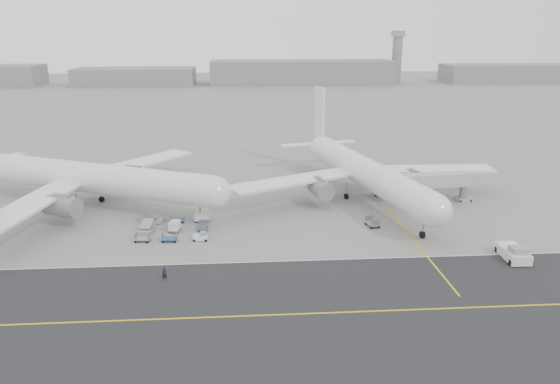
{
  "coord_description": "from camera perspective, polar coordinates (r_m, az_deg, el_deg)",
  "views": [
    {
      "loc": [
        1.9,
        -77.11,
        33.72
      ],
      "look_at": [
        8.47,
        12.0,
        6.54
      ],
      "focal_mm": 35.0,
      "sensor_mm": 36.0,
      "label": 1
    }
  ],
  "objects": [
    {
      "name": "airliner_b",
      "position": [
        111.39,
        8.7,
        2.19
      ],
      "size": [
        55.91,
        57.15,
        20.01
      ],
      "rotation": [
        0.0,
        0.0,
        0.23
      ],
      "color": "white",
      "rests_on": "ground"
    },
    {
      "name": "taxiway",
      "position": [
        68.13,
        -1.06,
        -12.73
      ],
      "size": [
        220.0,
        59.0,
        0.03
      ],
      "color": "#272729",
      "rests_on": "ground"
    },
    {
      "name": "pushback_tug",
      "position": [
        89.89,
        23.22,
        -5.87
      ],
      "size": [
        3.36,
        8.56,
        2.44
      ],
      "rotation": [
        0.0,
        0.0,
        -0.04
      ],
      "color": "silver",
      "rests_on": "ground"
    },
    {
      "name": "airliner_a",
      "position": [
        110.6,
        -19.35,
        1.41
      ],
      "size": [
        56.48,
        55.1,
        20.72
      ],
      "rotation": [
        0.0,
        0.0,
        1.14
      ],
      "color": "white",
      "rests_on": "ground"
    },
    {
      "name": "gse_cluster",
      "position": [
        95.7,
        -10.97,
        -4.03
      ],
      "size": [
        18.39,
        17.87,
        1.92
      ],
      "primitive_type": null,
      "rotation": [
        0.0,
        0.0,
        -0.1
      ],
      "color": "#939398",
      "rests_on": "ground"
    },
    {
      "name": "control_tower",
      "position": [
        356.33,
        12.12,
        13.75
      ],
      "size": [
        7.0,
        7.0,
        31.25
      ],
      "color": "gray",
      "rests_on": "ground"
    },
    {
      "name": "stray_dolly",
      "position": [
        97.49,
        9.6,
        -3.56
      ],
      "size": [
        2.29,
        3.11,
        1.73
      ],
      "primitive_type": null,
      "rotation": [
        0.0,
        0.0,
        0.21
      ],
      "color": "silver",
      "rests_on": "ground"
    },
    {
      "name": "horizon_buildings",
      "position": [
        339.96,
        0.56,
        11.23
      ],
      "size": [
        520.0,
        28.0,
        28.0
      ],
      "primitive_type": null,
      "color": "gray",
      "rests_on": "ground"
    },
    {
      "name": "ground_crew_a",
      "position": [
        77.84,
        -11.98,
        -8.36
      ],
      "size": [
        0.71,
        0.47,
        1.93
      ],
      "primitive_type": "imported",
      "rotation": [
        0.0,
        0.0,
        -0.01
      ],
      "color": "black",
      "rests_on": "ground"
    },
    {
      "name": "ground",
      "position": [
        84.18,
        -5.19,
        -6.77
      ],
      "size": [
        700.0,
        700.0,
        0.0
      ],
      "primitive_type": "plane",
      "color": "gray",
      "rests_on": "ground"
    },
    {
      "name": "jet_bridge",
      "position": [
        111.91,
        15.64,
        1.02
      ],
      "size": [
        16.35,
        4.57,
        6.12
      ],
      "rotation": [
        0.0,
        0.0,
        0.1
      ],
      "color": "gray",
      "rests_on": "ground"
    }
  ]
}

